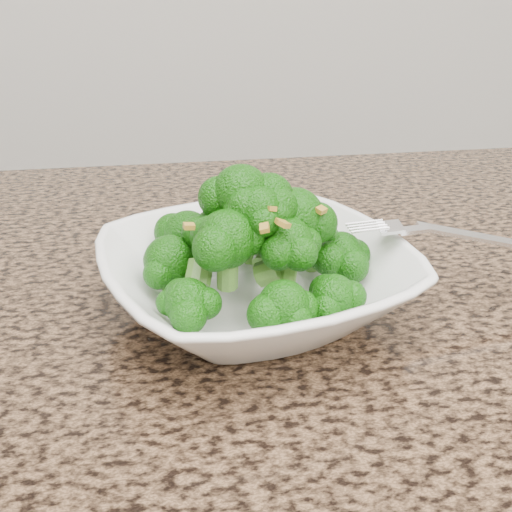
{
  "coord_description": "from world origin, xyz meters",
  "views": [
    {
      "loc": [
        -0.15,
        -0.05,
        1.16
      ],
      "look_at": [
        -0.08,
        0.39,
        0.95
      ],
      "focal_mm": 45.0,
      "sensor_mm": 36.0,
      "label": 1
    }
  ],
  "objects": [
    {
      "name": "granite_counter",
      "position": [
        0.0,
        0.3,
        0.89
      ],
      "size": [
        1.64,
        1.04,
        0.03
      ],
      "primitive_type": "cube",
      "color": "brown",
      "rests_on": "cabinet"
    },
    {
      "name": "bowl",
      "position": [
        -0.08,
        0.39,
        0.93
      ],
      "size": [
        0.29,
        0.29,
        0.06
      ],
      "primitive_type": "imported",
      "rotation": [
        0.0,
        0.0,
        0.27
      ],
      "color": "white",
      "rests_on": "granite_counter"
    },
    {
      "name": "broccoli_pile",
      "position": [
        -0.08,
        0.39,
        1.0
      ],
      "size": [
        0.21,
        0.21,
        0.08
      ],
      "primitive_type": null,
      "color": "#17640B",
      "rests_on": "bowl"
    },
    {
      "name": "garlic_topping",
      "position": [
        -0.08,
        0.39,
        1.04
      ],
      "size": [
        0.12,
        0.12,
        0.01
      ],
      "primitive_type": null,
      "color": "#B78E2C",
      "rests_on": "broccoli_pile"
    },
    {
      "name": "fork",
      "position": [
        0.05,
        0.39,
        0.96
      ],
      "size": [
        0.19,
        0.05,
        0.01
      ],
      "primitive_type": null,
      "rotation": [
        0.0,
        0.0,
        -0.11
      ],
      "color": "silver",
      "rests_on": "bowl"
    }
  ]
}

